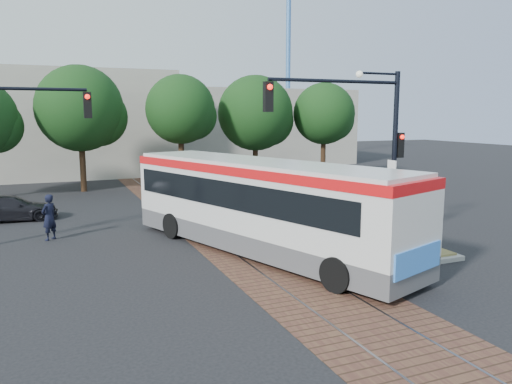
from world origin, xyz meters
TOP-DOWN VIEW (x-y plane):
  - ground at (0.00, 0.00)m, footprint 120.00×120.00m
  - trackbed at (0.00, 4.00)m, footprint 3.60×40.00m
  - tree_row at (1.21, 16.42)m, footprint 26.40×5.60m
  - warehouses at (-0.53, 28.75)m, footprint 40.00×13.00m
  - crane at (18.00, 34.00)m, footprint 8.00×0.50m
  - city_bus at (0.14, -0.08)m, footprint 6.31×11.97m
  - traffic_island at (4.82, -0.90)m, footprint 2.20×5.20m
  - signal_pole_main at (3.86, -0.81)m, footprint 5.49×0.46m
  - officer at (-6.55, 4.57)m, footprint 0.75×0.75m
  - parked_car at (-8.12, 9.00)m, footprint 3.98×1.78m

SIDE VIEW (x-z plane):
  - ground at x=0.00m, z-range 0.00..0.00m
  - trackbed at x=0.00m, z-range 0.00..0.02m
  - traffic_island at x=4.82m, z-range -0.24..0.89m
  - parked_car at x=-8.12m, z-range 0.00..1.13m
  - officer at x=-6.55m, z-range 0.00..1.75m
  - city_bus at x=0.14m, z-range 0.18..3.35m
  - warehouses at x=-0.53m, z-range -0.19..7.81m
  - signal_pole_main at x=3.86m, z-range 1.16..7.16m
  - tree_row at x=1.21m, z-range 1.01..8.69m
  - crane at x=18.00m, z-range 1.88..19.88m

